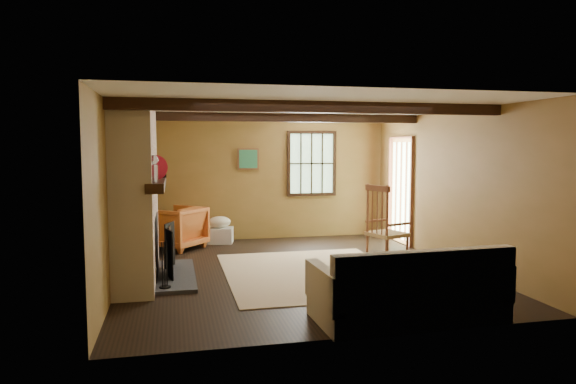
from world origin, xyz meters
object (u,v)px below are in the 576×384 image
object	(u,v)px
fireplace	(138,200)
rocking_chair	(385,231)
sofa	(410,293)
armchair	(177,228)
laundry_basket	(220,235)

from	to	relation	value
fireplace	rocking_chair	distance (m)	3.71
sofa	armchair	bearing A→B (deg)	115.76
rocking_chair	fireplace	bearing A→B (deg)	70.43
sofa	rocking_chair	bearing A→B (deg)	70.30
sofa	fireplace	bearing A→B (deg)	138.08
fireplace	rocking_chair	bearing A→B (deg)	0.28
laundry_basket	armchair	xyz separation A→B (m)	(-0.79, -0.38, 0.24)
rocking_chair	armchair	xyz separation A→B (m)	(-3.14, 2.03, -0.15)
rocking_chair	sofa	bearing A→B (deg)	142.82
armchair	fireplace	bearing A→B (deg)	27.23
fireplace	rocking_chair	xyz separation A→B (m)	(3.67, 0.02, -0.57)
laundry_basket	sofa	bearing A→B (deg)	-71.80
sofa	armchair	size ratio (longest dim) A/B	2.42
rocking_chair	armchair	distance (m)	3.74
laundry_basket	armchair	distance (m)	0.91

